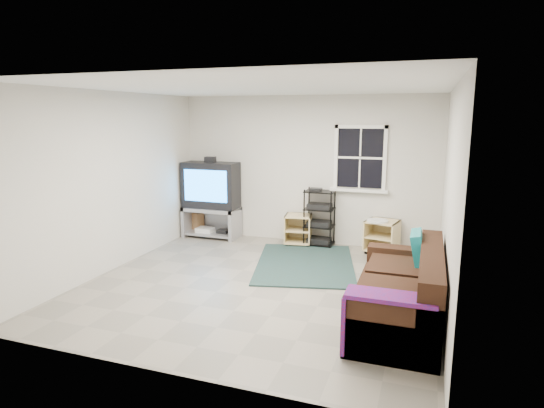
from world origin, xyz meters
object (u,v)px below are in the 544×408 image
at_px(av_rack, 319,221).
at_px(sofa, 402,295).
at_px(side_table_right, 382,234).
at_px(side_table_left, 298,228).
at_px(tv_unit, 211,193).

height_order(av_rack, sofa, av_rack).
relative_size(side_table_right, sofa, 0.29).
bearing_deg(side_table_right, av_rack, 178.00).
relative_size(av_rack, side_table_right, 1.73).
distance_m(side_table_left, side_table_right, 1.46).
relative_size(av_rack, side_table_left, 1.90).
height_order(side_table_left, side_table_right, side_table_right).
bearing_deg(sofa, side_table_left, 126.10).
relative_size(tv_unit, side_table_left, 2.84).
distance_m(side_table_right, sofa, 2.67).
bearing_deg(av_rack, tv_unit, -177.90).
distance_m(av_rack, sofa, 3.09).
bearing_deg(av_rack, sofa, -59.60).
relative_size(tv_unit, sofa, 0.75).
bearing_deg(side_table_left, sofa, -53.90).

